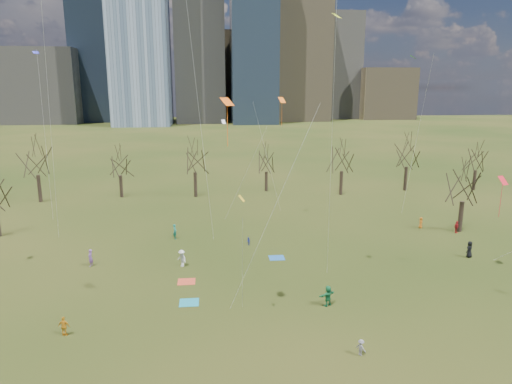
{
  "coord_description": "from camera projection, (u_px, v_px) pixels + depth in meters",
  "views": [
    {
      "loc": [
        -4.69,
        -33.12,
        17.4
      ],
      "look_at": [
        0.0,
        12.0,
        7.0
      ],
      "focal_mm": 32.0,
      "sensor_mm": 36.0,
      "label": 1
    }
  ],
  "objects": [
    {
      "name": "person_13",
      "position": [
        175.0,
        232.0,
        53.59
      ],
      "size": [
        0.54,
        0.72,
        1.78
      ],
      "primitive_type": "imported",
      "rotation": [
        0.0,
        0.0,
        1.76
      ],
      "color": "#186C5D",
      "rests_on": "ground"
    },
    {
      "name": "blanket_crimson",
      "position": [
        187.0,
        282.0,
        41.86
      ],
      "size": [
        1.6,
        1.5,
        0.03
      ],
      "primitive_type": "cube",
      "color": "#C74227",
      "rests_on": "ground"
    },
    {
      "name": "person_8",
      "position": [
        248.0,
        241.0,
        51.47
      ],
      "size": [
        0.41,
        0.49,
        0.94
      ],
      "primitive_type": "imported",
      "rotation": [
        0.0,
        0.0,
        4.83
      ],
      "color": "#232F9B",
      "rests_on": "ground"
    },
    {
      "name": "person_5",
      "position": [
        328.0,
        296.0,
        37.11
      ],
      "size": [
        1.65,
        1.22,
        1.73
      ],
      "primitive_type": "imported",
      "rotation": [
        0.0,
        0.0,
        3.64
      ],
      "color": "#197241",
      "rests_on": "ground"
    },
    {
      "name": "downtown_skyline",
      "position": [
        211.0,
        44.0,
        231.73
      ],
      "size": [
        212.5,
        78.0,
        118.0
      ],
      "color": "slate",
      "rests_on": "ground"
    },
    {
      "name": "person_10",
      "position": [
        456.0,
        227.0,
        55.76
      ],
      "size": [
        0.96,
        0.76,
        1.53
      ],
      "primitive_type": "imported",
      "rotation": [
        0.0,
        0.0,
        0.51
      ],
      "color": "maroon",
      "rests_on": "ground"
    },
    {
      "name": "person_6",
      "position": [
        470.0,
        249.0,
        47.71
      ],
      "size": [
        1.02,
        0.93,
        1.76
      ],
      "primitive_type": "imported",
      "rotation": [
        0.0,
        0.0,
        3.69
      ],
      "color": "black",
      "rests_on": "ground"
    },
    {
      "name": "person_7",
      "position": [
        90.0,
        258.0,
        45.39
      ],
      "size": [
        0.53,
        0.7,
        1.74
      ],
      "primitive_type": "imported",
      "rotation": [
        0.0,
        0.0,
        4.52
      ],
      "color": "#8251A3",
      "rests_on": "ground"
    },
    {
      "name": "kites_airborne",
      "position": [
        300.0,
        125.0,
        43.98
      ],
      "size": [
        77.17,
        36.87,
        34.14
      ],
      "color": "orange",
      "rests_on": "ground"
    },
    {
      "name": "person_4",
      "position": [
        64.0,
        326.0,
        32.61
      ],
      "size": [
        0.92,
        0.55,
        1.47
      ],
      "primitive_type": "imported",
      "rotation": [
        0.0,
        0.0,
        2.91
      ],
      "color": "orange",
      "rests_on": "ground"
    },
    {
      "name": "person_9",
      "position": [
        182.0,
        258.0,
        45.28
      ],
      "size": [
        1.22,
        1.26,
        1.73
      ],
      "primitive_type": "imported",
      "rotation": [
        0.0,
        0.0,
        5.44
      ],
      "color": "silver",
      "rests_on": "ground"
    },
    {
      "name": "person_12",
      "position": [
        421.0,
        223.0,
        57.72
      ],
      "size": [
        0.71,
        0.82,
        1.41
      ],
      "primitive_type": "imported",
      "rotation": [
        0.0,
        0.0,
        1.11
      ],
      "color": "orange",
      "rests_on": "ground"
    },
    {
      "name": "blanket_navy",
      "position": [
        277.0,
        258.0,
        47.72
      ],
      "size": [
        1.6,
        1.5,
        0.03
      ],
      "primitive_type": "cube",
      "color": "#225AA1",
      "rests_on": "ground"
    },
    {
      "name": "ground",
      "position": [
        271.0,
        310.0,
        36.47
      ],
      "size": [
        500.0,
        500.0,
        0.0
      ],
      "primitive_type": "plane",
      "color": "black",
      "rests_on": "ground"
    },
    {
      "name": "bare_tree_row",
      "position": [
        239.0,
        162.0,
        71.18
      ],
      "size": [
        113.04,
        29.8,
        9.5
      ],
      "color": "black",
      "rests_on": "ground"
    },
    {
      "name": "person_3",
      "position": [
        361.0,
        348.0,
        30.24
      ],
      "size": [
        0.76,
        0.85,
        1.14
      ],
      "primitive_type": "imported",
      "rotation": [
        0.0,
        0.0,
        2.16
      ],
      "color": "slate",
      "rests_on": "ground"
    },
    {
      "name": "blanket_teal",
      "position": [
        189.0,
        302.0,
        37.8
      ],
      "size": [
        1.6,
        1.5,
        0.03
      ],
      "primitive_type": "cube",
      "color": "teal",
      "rests_on": "ground"
    }
  ]
}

